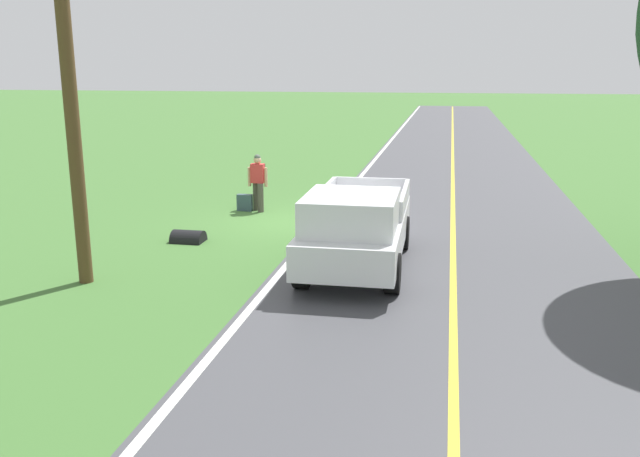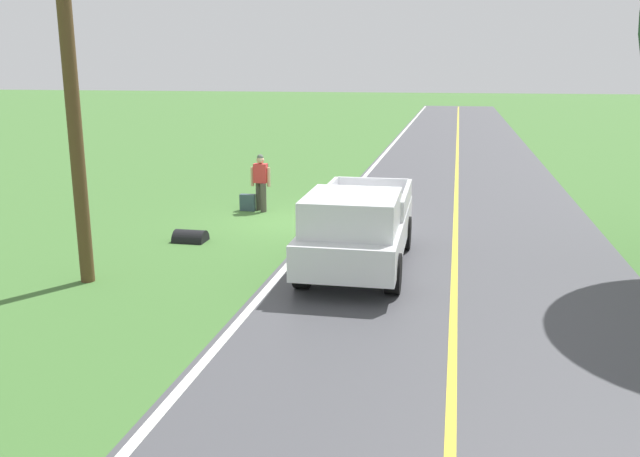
# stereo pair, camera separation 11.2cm
# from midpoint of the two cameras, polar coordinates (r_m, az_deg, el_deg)

# --- Properties ---
(ground_plane) EXTENTS (200.00, 200.00, 0.00)m
(ground_plane) POSITION_cam_midpoint_polar(r_m,az_deg,el_deg) (19.01, -2.12, 0.65)
(ground_plane) COLOR #427033
(road_surface) EXTENTS (7.66, 120.00, 0.00)m
(road_surface) POSITION_cam_midpoint_polar(r_m,az_deg,el_deg) (18.49, 11.77, -0.00)
(road_surface) COLOR #47474C
(road_surface) RESTS_ON ground
(lane_edge_line) EXTENTS (0.16, 117.60, 0.00)m
(lane_edge_line) POSITION_cam_midpoint_polar(r_m,az_deg,el_deg) (18.81, 0.59, 0.53)
(lane_edge_line) COLOR silver
(lane_edge_line) RESTS_ON ground
(lane_centre_line) EXTENTS (0.14, 117.60, 0.00)m
(lane_centre_line) POSITION_cam_midpoint_polar(r_m,az_deg,el_deg) (18.49, 11.77, 0.00)
(lane_centre_line) COLOR gold
(lane_centre_line) RESTS_ON ground
(hitchhiker_walking) EXTENTS (0.62, 0.51, 1.75)m
(hitchhiker_walking) POSITION_cam_midpoint_polar(r_m,az_deg,el_deg) (20.27, -4.95, 4.26)
(hitchhiker_walking) COLOR #4C473D
(hitchhiker_walking) RESTS_ON ground
(suitcase_carried) EXTENTS (0.46, 0.20, 0.51)m
(suitcase_carried) POSITION_cam_midpoint_polar(r_m,az_deg,el_deg) (20.45, -6.10, 2.25)
(suitcase_carried) COLOR #384C56
(suitcase_carried) RESTS_ON ground
(pickup_truck_passing) EXTENTS (2.15, 5.43, 1.82)m
(pickup_truck_passing) POSITION_cam_midpoint_polar(r_m,az_deg,el_deg) (14.27, 3.47, 0.20)
(pickup_truck_passing) COLOR silver
(pickup_truck_passing) RESTS_ON ground
(utility_pole_roadside) EXTENTS (0.28, 0.28, 8.65)m
(utility_pole_roadside) POSITION_cam_midpoint_polar(r_m,az_deg,el_deg) (13.86, -20.57, 13.00)
(utility_pole_roadside) COLOR brown
(utility_pole_roadside) RESTS_ON ground
(drainage_culvert) EXTENTS (0.80, 0.60, 0.60)m
(drainage_culvert) POSITION_cam_midpoint_polar(r_m,az_deg,el_deg) (17.09, -10.91, -1.09)
(drainage_culvert) COLOR black
(drainage_culvert) RESTS_ON ground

